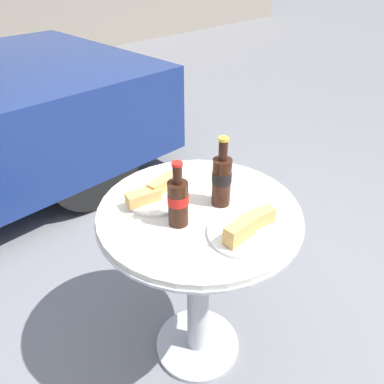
{
  "coord_description": "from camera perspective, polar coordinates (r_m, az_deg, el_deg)",
  "views": [
    {
      "loc": [
        -0.74,
        -0.7,
        1.49
      ],
      "look_at": [
        0.0,
        0.03,
        0.8
      ],
      "focal_mm": 35.0,
      "sensor_mm": 36.0,
      "label": 1
    }
  ],
  "objects": [
    {
      "name": "ground_plane",
      "position": [
        1.8,
        0.83,
        -22.25
      ],
      "size": [
        30.0,
        30.0,
        0.0
      ],
      "primitive_type": "plane",
      "color": "slate"
    },
    {
      "name": "bistro_table",
      "position": [
        1.38,
        1.02,
        -8.93
      ],
      "size": [
        0.7,
        0.7,
        0.75
      ],
      "color": "#B7B7BC",
      "rests_on": "ground_plane"
    },
    {
      "name": "cola_bottle_left",
      "position": [
        1.14,
        -2.14,
        -1.32
      ],
      "size": [
        0.07,
        0.07,
        0.22
      ],
      "color": "#33190F",
      "rests_on": "bistro_table"
    },
    {
      "name": "cola_bottle_right",
      "position": [
        1.23,
        4.54,
        2.01
      ],
      "size": [
        0.07,
        0.07,
        0.25
      ],
      "color": "#33190F",
      "rests_on": "bistro_table"
    },
    {
      "name": "lunch_plate_near",
      "position": [
        1.15,
        8.36,
        -5.66
      ],
      "size": [
        0.23,
        0.23,
        0.07
      ],
      "color": "white",
      "rests_on": "bistro_table"
    },
    {
      "name": "lunch_plate_far",
      "position": [
        1.29,
        -5.68,
        -0.45
      ],
      "size": [
        0.21,
        0.2,
        0.06
      ],
      "color": "white",
      "rests_on": "bistro_table"
    }
  ]
}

